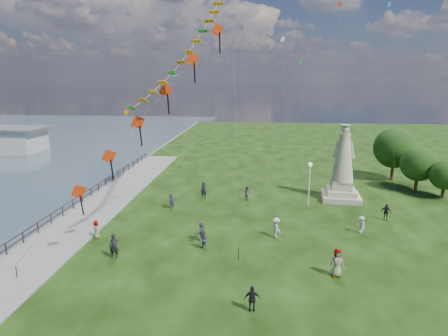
# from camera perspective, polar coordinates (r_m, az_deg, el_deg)

# --- Properties ---
(waterfront) EXTENTS (200.00, 200.00, 1.51)m
(waterfront) POSITION_cam_1_polar(r_m,az_deg,el_deg) (37.01, -22.57, -7.57)
(waterfront) COLOR #304349
(waterfront) RESTS_ON ground
(statue) EXTENTS (4.24, 4.24, 7.99)m
(statue) POSITION_cam_1_polar(r_m,az_deg,el_deg) (41.29, 17.59, -0.55)
(statue) COLOR tan
(statue) RESTS_ON ground
(lamppost) EXTENTS (0.41, 0.41, 4.45)m
(lamppost) POSITION_cam_1_polar(r_m,az_deg,el_deg) (38.41, 12.93, -0.98)
(lamppost) COLOR silver
(lamppost) RESTS_ON ground
(tree_row) EXTENTS (7.05, 11.49, 6.69)m
(tree_row) POSITION_cam_1_polar(r_m,az_deg,el_deg) (49.63, 26.15, 1.72)
(tree_row) COLOR #382314
(tree_row) RESTS_ON ground
(person_0) EXTENTS (0.76, 0.60, 1.83)m
(person_0) POSITION_cam_1_polar(r_m,az_deg,el_deg) (28.36, -16.41, -11.35)
(person_0) COLOR black
(person_0) RESTS_ON ground
(person_1) EXTENTS (0.83, 0.73, 1.45)m
(person_1) POSITION_cam_1_polar(r_m,az_deg,el_deg) (28.67, -3.08, -10.94)
(person_1) COLOR #595960
(person_1) RESTS_ON ground
(person_2) EXTENTS (1.03, 1.20, 1.65)m
(person_2) POSITION_cam_1_polar(r_m,az_deg,el_deg) (30.92, 7.95, -8.97)
(person_2) COLOR silver
(person_2) RESTS_ON ground
(person_3) EXTENTS (0.94, 0.53, 1.56)m
(person_3) POSITION_cam_1_polar(r_m,az_deg,el_deg) (21.81, 4.35, -19.25)
(person_3) COLOR black
(person_3) RESTS_ON ground
(person_4) EXTENTS (0.98, 0.64, 1.91)m
(person_4) POSITION_cam_1_polar(r_m,az_deg,el_deg) (26.00, 16.83, -13.65)
(person_4) COLOR #595960
(person_4) RESTS_ON ground
(person_5) EXTENTS (1.25, 1.62, 1.61)m
(person_5) POSITION_cam_1_polar(r_m,az_deg,el_deg) (37.56, -7.93, -4.92)
(person_5) COLOR #595960
(person_5) RESTS_ON ground
(person_6) EXTENTS (0.69, 0.50, 1.76)m
(person_6) POSITION_cam_1_polar(r_m,az_deg,el_deg) (40.33, -3.10, -3.41)
(person_6) COLOR black
(person_6) RESTS_ON ground
(person_7) EXTENTS (0.83, 0.82, 1.48)m
(person_7) POSITION_cam_1_polar(r_m,az_deg,el_deg) (39.94, 3.54, -3.79)
(person_7) COLOR #595960
(person_7) RESTS_ON ground
(person_8) EXTENTS (0.80, 1.07, 1.48)m
(person_8) POSITION_cam_1_polar(r_m,az_deg,el_deg) (33.44, 20.16, -8.11)
(person_8) COLOR silver
(person_8) RESTS_ON ground
(person_9) EXTENTS (1.00, 0.77, 1.53)m
(person_9) POSITION_cam_1_polar(r_m,az_deg,el_deg) (37.28, 23.45, -6.15)
(person_9) COLOR black
(person_9) RESTS_ON ground
(person_10) EXTENTS (0.73, 0.85, 1.50)m
(person_10) POSITION_cam_1_polar(r_m,az_deg,el_deg) (32.16, -18.87, -8.85)
(person_10) COLOR #595960
(person_10) RESTS_ON ground
(person_11) EXTENTS (0.98, 1.63, 1.64)m
(person_11) POSITION_cam_1_polar(r_m,az_deg,el_deg) (30.00, -3.40, -9.60)
(person_11) COLOR #595960
(person_11) RESTS_ON ground
(red_kite_train) EXTENTS (12.47, 9.35, 16.62)m
(red_kite_train) POSITION_cam_1_polar(r_m,az_deg,el_deg) (27.20, -11.30, 8.44)
(red_kite_train) COLOR black
(red_kite_train) RESTS_ON ground
(small_kites) EXTENTS (29.32, 17.27, 29.90)m
(small_kites) POSITION_cam_1_polar(r_m,az_deg,el_deg) (44.95, 6.62, 16.45)
(small_kites) COLOR teal
(small_kites) RESTS_ON ground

